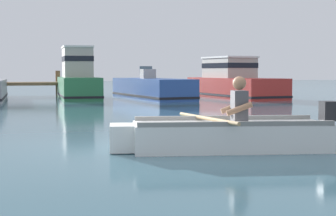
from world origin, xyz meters
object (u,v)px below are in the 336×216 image
rowboat_with_person (226,134)px  moored_boat_blue (152,89)px  moored_boat_red (233,82)px  moored_boat_green (78,79)px

rowboat_with_person → moored_boat_blue: size_ratio=0.57×
moored_boat_red → moored_boat_green: bearing=172.5°
moored_boat_green → moored_boat_blue: (3.31, -0.82, -0.45)m
rowboat_with_person → moored_boat_blue: moored_boat_blue is taller
moored_boat_green → moored_boat_blue: moored_boat_green is taller
moored_boat_green → moored_boat_red: bearing=-7.5°
moored_boat_green → moored_boat_red: (7.28, -0.95, -0.15)m
rowboat_with_person → moored_boat_red: (5.94, 15.56, 0.49)m
moored_boat_green → moored_boat_red: size_ratio=0.76×
rowboat_with_person → moored_boat_red: moored_boat_red is taller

